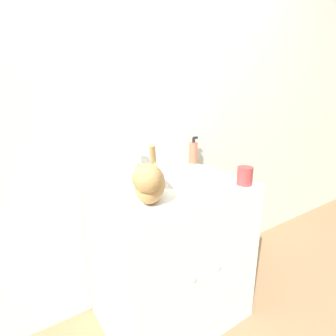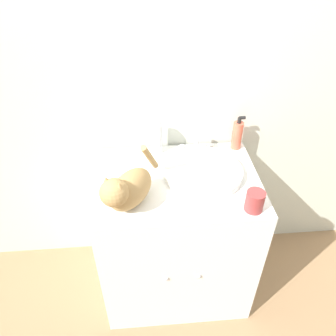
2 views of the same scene
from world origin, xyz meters
name	(u,v)px [view 1 (image 1 of 2)]	position (x,y,z in m)	size (l,w,h in m)	color
wall_back	(140,103)	(0.00, 0.63, 1.25)	(6.00, 0.05, 2.50)	silver
vanity_cabinet	(172,253)	(0.00, 0.29, 0.42)	(0.79, 0.60, 0.84)	white
sink_basin	(188,175)	(0.13, 0.31, 0.86)	(0.38, 0.38, 0.04)	white
faucet	(168,162)	(0.13, 0.52, 0.89)	(0.18, 0.08, 0.13)	silver
cat	(149,182)	(-0.23, 0.13, 0.94)	(0.28, 0.34, 0.24)	tan
soap_bottle	(193,153)	(0.34, 0.53, 0.92)	(0.06, 0.05, 0.19)	#EF6047
spray_bottle	(137,159)	(-0.09, 0.53, 0.94)	(0.06, 0.06, 0.21)	silver
cup	(245,176)	(0.30, 0.06, 0.89)	(0.08, 0.08, 0.10)	#9E3838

